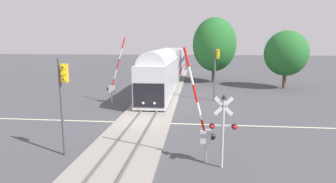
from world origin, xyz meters
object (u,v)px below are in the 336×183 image
Objects in this scene: elm_centre_background at (214,45)px; crossing_gate_far at (113,83)px; traffic_signal_far_side at (216,65)px; traffic_signal_median at (63,92)px; crossing_gate_near at (204,127)px; commuter_train at (169,65)px; maple_right_background at (286,53)px; crossing_signal_mast at (223,124)px.

crossing_gate_far is at bearing -125.46° from elm_centre_background.
elm_centre_background is at bearing 87.62° from traffic_signal_far_side.
crossing_gate_near is at bearing -1.01° from traffic_signal_median.
commuter_train is 4.98× the size of maple_right_background.
crossing_signal_mast is at bearing -78.94° from commuter_train.
crossing_gate_far is at bearing -108.24° from commuter_train.
traffic_signal_far_side is 0.59× the size of elm_centre_background.
crossing_gate_near is at bearing 147.96° from crossing_signal_mast.
maple_right_background reaches higher than traffic_signal_median.
commuter_train is at bearing 83.54° from traffic_signal_median.
maple_right_background is at bearing -27.14° from elm_centre_background.
crossing_signal_mast is 0.65× the size of traffic_signal_far_side.
commuter_train is at bearing -162.17° from elm_centre_background.
maple_right_background is at bearing 52.36° from traffic_signal_median.
maple_right_background is at bearing 28.40° from crossing_gate_far.
elm_centre_background reaches higher than crossing_gate_far.
crossing_gate_near is at bearing -95.90° from traffic_signal_far_side.
traffic_signal_far_side is at bearing 84.10° from crossing_gate_near.
crossing_gate_near is 1.11× the size of traffic_signal_median.
commuter_train is at bearing 99.43° from crossing_gate_near.
maple_right_background is (11.48, 24.97, 2.81)m from crossing_gate_near.
commuter_train is 27.59m from traffic_signal_median.
crossing_signal_mast is at bearing -55.26° from crossing_gate_far.
traffic_signal_far_side is at bearing 10.81° from crossing_gate_far.
traffic_signal_median is (-7.68, 0.14, 1.73)m from crossing_gate_near.
crossing_gate_near is 16.10m from traffic_signal_far_side.
traffic_signal_far_side is at bearing -92.38° from elm_centre_background.
crossing_gate_far is (-4.51, -13.68, -0.67)m from commuter_train.
traffic_signal_far_side is at bearing 59.40° from traffic_signal_median.
crossing_signal_mast is at bearing -92.51° from traffic_signal_far_side.
commuter_train is 6.64× the size of traffic_signal_far_side.
traffic_signal_median is (-3.10, -27.40, 0.90)m from commuter_train.
commuter_train is 27.92m from crossing_gate_near.
traffic_signal_far_side is (6.22, -11.63, 1.12)m from commuter_train.
traffic_signal_median is at bearing -120.60° from traffic_signal_far_side.
elm_centre_background is at bearing 87.55° from crossing_signal_mast.
maple_right_background reaches higher than crossing_gate_far.
traffic_signal_far_side is at bearing -137.31° from maple_right_background.
elm_centre_background reaches higher than crossing_gate_near.
elm_centre_background is (1.30, 30.29, 3.51)m from crossing_signal_mast.
crossing_signal_mast is at bearing -92.45° from elm_centre_background.
maple_right_background is (19.16, 24.83, 1.08)m from traffic_signal_median.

